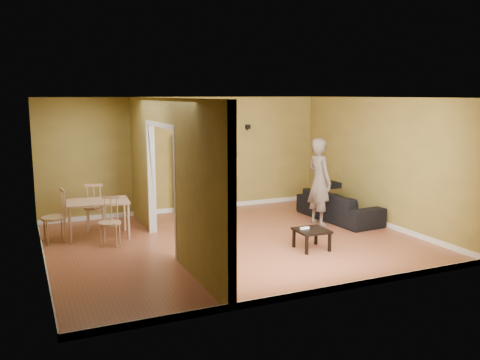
% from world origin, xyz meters
% --- Properties ---
extents(room_shell, '(6.50, 6.50, 6.50)m').
position_xyz_m(room_shell, '(0.00, 0.00, 1.30)').
color(room_shell, '#A35637').
rests_on(room_shell, ground).
extents(partition, '(0.22, 5.50, 2.60)m').
position_xyz_m(partition, '(-1.20, 0.00, 1.30)').
color(partition, '#A08A3A').
rests_on(partition, ground).
extents(wall_speaker, '(0.10, 0.10, 0.10)m').
position_xyz_m(wall_speaker, '(1.50, 2.69, 1.90)').
color(wall_speaker, black).
rests_on(wall_speaker, room_shell).
extents(sofa, '(2.12, 1.02, 0.79)m').
position_xyz_m(sofa, '(2.70, 0.63, 0.39)').
color(sofa, black).
rests_on(sofa, ground).
extents(person, '(0.80, 0.64, 2.10)m').
position_xyz_m(person, '(2.09, 0.47, 1.05)').
color(person, slate).
rests_on(person, ground).
extents(bookshelf, '(0.74, 0.32, 1.76)m').
position_xyz_m(bookshelf, '(0.03, 2.60, 0.88)').
color(bookshelf, white).
rests_on(bookshelf, ground).
extents(paper_box_teal, '(0.43, 0.28, 0.22)m').
position_xyz_m(paper_box_teal, '(-0.01, 2.56, 0.83)').
color(paper_box_teal, '#147657').
rests_on(paper_box_teal, bookshelf).
extents(paper_box_navy_b, '(0.41, 0.27, 0.21)m').
position_xyz_m(paper_box_navy_b, '(0.05, 2.56, 1.17)').
color(paper_box_navy_b, navy).
rests_on(paper_box_navy_b, bookshelf).
extents(paper_box_navy_c, '(0.46, 0.30, 0.23)m').
position_xyz_m(paper_box_navy_c, '(0.06, 2.56, 1.41)').
color(paper_box_navy_c, '#0E254A').
rests_on(paper_box_navy_c, bookshelf).
extents(coffee_table, '(0.54, 0.54, 0.36)m').
position_xyz_m(coffee_table, '(1.04, -0.96, 0.30)').
color(coffee_table, black).
rests_on(coffee_table, ground).
extents(game_controller, '(0.16, 0.04, 0.03)m').
position_xyz_m(game_controller, '(0.94, -0.88, 0.37)').
color(game_controller, white).
rests_on(game_controller, coffee_table).
extents(dining_table, '(1.12, 0.74, 0.70)m').
position_xyz_m(dining_table, '(-2.21, 1.32, 0.62)').
color(dining_table, tan).
rests_on(dining_table, ground).
extents(chair_left, '(0.49, 0.49, 0.97)m').
position_xyz_m(chair_left, '(-2.99, 1.29, 0.49)').
color(chair_left, tan).
rests_on(chair_left, ground).
extents(chair_near, '(0.52, 0.52, 0.87)m').
position_xyz_m(chair_near, '(-2.10, 0.71, 0.43)').
color(chair_near, tan).
rests_on(chair_near, ground).
extents(chair_far, '(0.52, 0.52, 0.95)m').
position_xyz_m(chair_far, '(-2.18, 1.90, 0.48)').
color(chair_far, tan).
rests_on(chair_far, ground).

